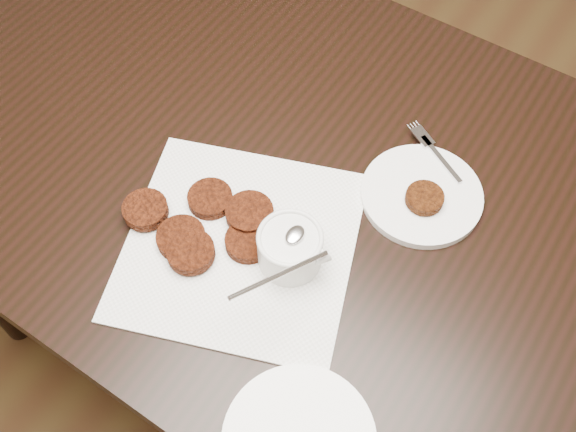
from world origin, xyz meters
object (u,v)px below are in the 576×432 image
(sauce_ramekin, at_px, (290,236))
(plate_with_patty, at_px, (422,192))
(napkin, at_px, (240,244))
(table, at_px, (283,273))

(sauce_ramekin, relative_size, plate_with_patty, 0.69)
(sauce_ramekin, xyz_separation_m, plate_with_patty, (0.10, 0.20, -0.05))
(napkin, distance_m, plate_with_patty, 0.28)
(plate_with_patty, bearing_deg, sauce_ramekin, -117.76)
(table, bearing_deg, sauce_ramekin, -52.40)
(table, height_order, plate_with_patty, plate_with_patty)
(sauce_ramekin, bearing_deg, table, 127.60)
(napkin, bearing_deg, plate_with_patty, 50.68)
(napkin, xyz_separation_m, plate_with_patty, (0.18, 0.22, 0.01))
(napkin, relative_size, plate_with_patty, 1.78)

